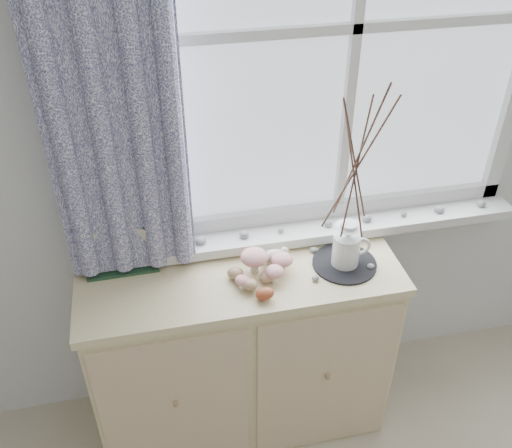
% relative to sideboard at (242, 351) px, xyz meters
% --- Properties ---
extents(sideboard, '(1.20, 0.45, 0.85)m').
position_rel_sideboard_xyz_m(sideboard, '(0.00, 0.00, 0.00)').
color(sideboard, beige).
rests_on(sideboard, ground).
extents(botanical_book, '(0.30, 0.13, 0.21)m').
position_rel_sideboard_xyz_m(botanical_book, '(-0.42, 0.09, 0.53)').
color(botanical_book, '#1D3E26').
rests_on(botanical_book, sideboard).
extents(toadstool_cluster, '(0.23, 0.16, 0.09)m').
position_rel_sideboard_xyz_m(toadstool_cluster, '(0.08, -0.02, 0.48)').
color(toadstool_cluster, silver).
rests_on(toadstool_cluster, sideboard).
extents(wooden_eggs, '(0.16, 0.17, 0.07)m').
position_rel_sideboard_xyz_m(wooden_eggs, '(0.04, -0.08, 0.45)').
color(wooden_eggs, '#A2785A').
rests_on(wooden_eggs, sideboard).
extents(songbird_figurine, '(0.13, 0.06, 0.07)m').
position_rel_sideboard_xyz_m(songbird_figurine, '(0.14, 0.03, 0.46)').
color(songbird_figurine, silver).
rests_on(songbird_figurine, sideboard).
extents(crocheted_doily, '(0.24, 0.24, 0.01)m').
position_rel_sideboard_xyz_m(crocheted_doily, '(0.39, -0.03, 0.43)').
color(crocheted_doily, black).
rests_on(crocheted_doily, sideboard).
extents(twig_pitcher, '(0.30, 0.30, 0.77)m').
position_rel_sideboard_xyz_m(twig_pitcher, '(0.39, -0.03, 0.87)').
color(twig_pitcher, silver).
rests_on(twig_pitcher, crocheted_doily).
extents(sideboard_pebbles, '(0.33, 0.22, 0.02)m').
position_rel_sideboard_xyz_m(sideboard_pebbles, '(0.33, 0.01, 0.43)').
color(sideboard_pebbles, '#99999C').
rests_on(sideboard_pebbles, sideboard).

